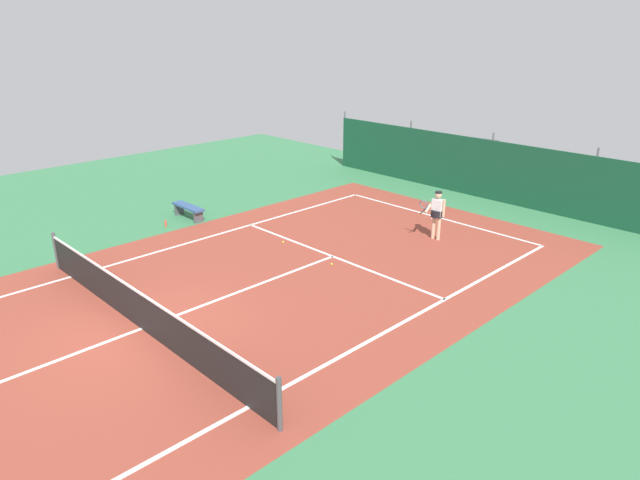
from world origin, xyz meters
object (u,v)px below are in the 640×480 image
at_px(tennis_ball_near_player, 332,264).
at_px(courtside_bench, 188,209).
at_px(tennis_ball_midcourt, 421,213).
at_px(tennis_net, 140,310).
at_px(tennis_player, 437,212).
at_px(parked_car, 473,160).
at_px(water_bottle, 166,224).
at_px(tennis_ball_by_sideline, 283,242).

xyz_separation_m(tennis_ball_near_player, courtside_bench, (-6.75, -0.67, 0.34)).
relative_size(tennis_ball_midcourt, courtside_bench, 0.04).
distance_m(tennis_net, tennis_player, 10.04).
bearing_deg(tennis_net, parked_car, 97.34).
xyz_separation_m(tennis_ball_near_player, tennis_ball_midcourt, (-1.08, 5.90, 0.00)).
distance_m(tennis_ball_near_player, water_bottle, 6.74).
bearing_deg(water_bottle, courtside_bench, 102.86).
height_order(tennis_net, courtside_bench, tennis_net).
height_order(tennis_player, courtside_bench, tennis_player).
bearing_deg(parked_car, tennis_player, -73.35).
xyz_separation_m(tennis_net, tennis_player, (1.29, 9.94, 0.45)).
height_order(tennis_ball_by_sideline, water_bottle, water_bottle).
height_order(tennis_net, tennis_ball_near_player, tennis_net).
height_order(tennis_net, parked_car, parked_car).
distance_m(tennis_net, tennis_ball_near_player, 5.94).
distance_m(tennis_ball_midcourt, water_bottle, 9.39).
distance_m(tennis_net, tennis_ball_midcourt, 11.83).
relative_size(tennis_net, tennis_ball_near_player, 153.33).
bearing_deg(tennis_player, tennis_ball_by_sideline, 45.81).
distance_m(tennis_ball_midcourt, courtside_bench, 8.68).
bearing_deg(tennis_ball_by_sideline, tennis_ball_near_player, -4.00).
bearing_deg(tennis_ball_midcourt, tennis_ball_by_sideline, -103.05).
relative_size(tennis_ball_by_sideline, courtside_bench, 0.04).
relative_size(tennis_net, courtside_bench, 6.33).
relative_size(tennis_ball_midcourt, parked_car, 0.02).
height_order(tennis_net, tennis_ball_midcourt, tennis_net).
relative_size(tennis_net, tennis_ball_by_sideline, 153.33).
relative_size(tennis_ball_near_player, tennis_ball_midcourt, 1.00).
height_order(tennis_player, tennis_ball_near_player, tennis_player).
bearing_deg(tennis_ball_midcourt, water_bottle, -125.31).
bearing_deg(tennis_ball_by_sideline, parked_car, 91.72).
bearing_deg(parked_car, courtside_bench, -114.89).
relative_size(tennis_ball_near_player, courtside_bench, 0.04).
bearing_deg(water_bottle, parked_car, 74.90).
bearing_deg(courtside_bench, tennis_ball_midcourt, 49.13).
relative_size(tennis_player, courtside_bench, 1.03).
bearing_deg(tennis_ball_near_player, water_bottle, -164.82).
relative_size(tennis_ball_by_sideline, water_bottle, 0.28).
bearing_deg(tennis_ball_by_sideline, water_bottle, -154.76).
xyz_separation_m(tennis_ball_midcourt, tennis_ball_by_sideline, (-1.33, -5.73, 0.00)).
xyz_separation_m(tennis_ball_midcourt, water_bottle, (-5.43, -7.66, 0.09)).
xyz_separation_m(tennis_ball_by_sideline, water_bottle, (-4.10, -1.93, 0.09)).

